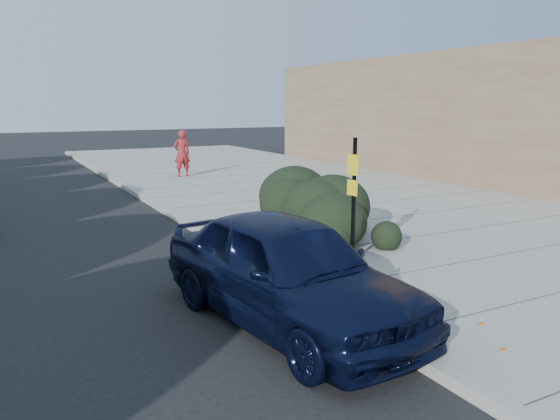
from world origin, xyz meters
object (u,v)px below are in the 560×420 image
(sedan_navy, at_px, (287,270))
(pedestrian, at_px, (182,153))
(sign_post, at_px, (353,192))
(bench, at_px, (309,243))
(bike_rack, at_px, (328,205))

(sedan_navy, xyz_separation_m, pedestrian, (3.48, 15.40, 0.31))
(sign_post, bearing_deg, pedestrian, 76.66)
(bench, distance_m, pedestrian, 13.87)
(bike_rack, height_order, pedestrian, pedestrian)
(sedan_navy, bearing_deg, pedestrian, 69.91)
(bike_rack, bearing_deg, sedan_navy, -125.50)
(bench, distance_m, sign_post, 1.30)
(sign_post, xyz_separation_m, sedan_navy, (-2.38, -1.73, -0.70))
(bike_rack, xyz_separation_m, sign_post, (-1.07, -2.47, 0.74))
(bike_rack, height_order, sign_post, sign_post)
(bike_rack, relative_size, sign_post, 0.44)
(pedestrian, bearing_deg, sedan_navy, 77.33)
(pedestrian, bearing_deg, sign_post, 85.44)
(bench, distance_m, bike_rack, 3.23)
(bike_rack, xyz_separation_m, sedan_navy, (-3.44, -4.20, 0.03))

